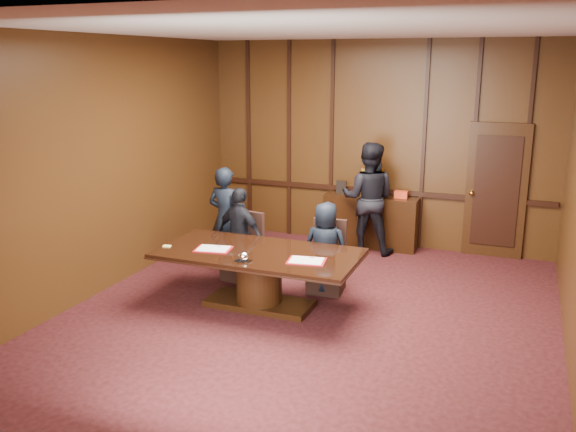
{
  "coord_description": "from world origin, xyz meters",
  "views": [
    {
      "loc": [
        2.38,
        -6.74,
        3.16
      ],
      "look_at": [
        -0.62,
        0.9,
        1.05
      ],
      "focal_mm": 38.0,
      "sensor_mm": 36.0,
      "label": 1
    }
  ],
  "objects_px": {
    "conference_table": "(259,270)",
    "signatory_right": "(325,248)",
    "witness_right": "(368,198)",
    "signatory_left": "(240,235)",
    "sideboard": "(371,219)",
    "witness_left": "(226,218)"
  },
  "relations": [
    {
      "from": "signatory_left",
      "to": "sideboard",
      "type": "bearing_deg",
      "value": -103.49
    },
    {
      "from": "signatory_right",
      "to": "witness_left",
      "type": "relative_size",
      "value": 0.81
    },
    {
      "from": "conference_table",
      "to": "signatory_right",
      "type": "relative_size",
      "value": 2.03
    },
    {
      "from": "sideboard",
      "to": "witness_right",
      "type": "xyz_separation_m",
      "value": [
        0.03,
        -0.34,
        0.45
      ]
    },
    {
      "from": "sideboard",
      "to": "signatory_right",
      "type": "distance_m",
      "value": 2.36
    },
    {
      "from": "conference_table",
      "to": "signatory_right",
      "type": "distance_m",
      "value": 1.04
    },
    {
      "from": "signatory_right",
      "to": "sideboard",
      "type": "bearing_deg",
      "value": -95.29
    },
    {
      "from": "signatory_left",
      "to": "witness_left",
      "type": "bearing_deg",
      "value": -26.18
    },
    {
      "from": "signatory_left",
      "to": "signatory_right",
      "type": "height_order",
      "value": "signatory_left"
    },
    {
      "from": "sideboard",
      "to": "witness_right",
      "type": "relative_size",
      "value": 0.86
    },
    {
      "from": "conference_table",
      "to": "signatory_right",
      "type": "xyz_separation_m",
      "value": [
        0.65,
        0.8,
        0.14
      ]
    },
    {
      "from": "witness_left",
      "to": "signatory_right",
      "type": "bearing_deg",
      "value": 173.2
    },
    {
      "from": "witness_right",
      "to": "signatory_right",
      "type": "bearing_deg",
      "value": 81.55
    },
    {
      "from": "signatory_right",
      "to": "conference_table",
      "type": "bearing_deg",
      "value": 47.19
    },
    {
      "from": "signatory_left",
      "to": "conference_table",
      "type": "bearing_deg",
      "value": 145.72
    },
    {
      "from": "signatory_right",
      "to": "witness_left",
      "type": "distance_m",
      "value": 1.8
    },
    {
      "from": "witness_right",
      "to": "conference_table",
      "type": "bearing_deg",
      "value": 69.37
    },
    {
      "from": "sideboard",
      "to": "conference_table",
      "type": "bearing_deg",
      "value": -102.77
    },
    {
      "from": "signatory_right",
      "to": "witness_left",
      "type": "xyz_separation_m",
      "value": [
        -1.75,
        0.41,
        0.15
      ]
    },
    {
      "from": "witness_left",
      "to": "witness_right",
      "type": "relative_size",
      "value": 0.86
    },
    {
      "from": "signatory_right",
      "to": "signatory_left",
      "type": "bearing_deg",
      "value": -3.72
    },
    {
      "from": "sideboard",
      "to": "witness_left",
      "type": "distance_m",
      "value": 2.67
    }
  ]
}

